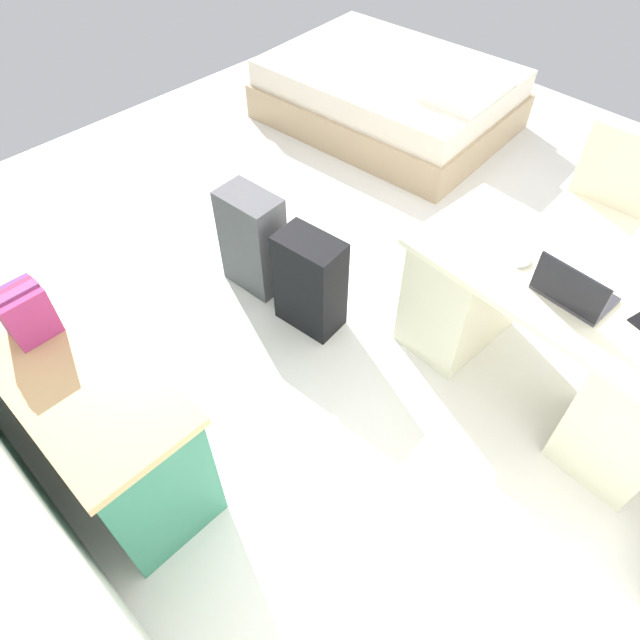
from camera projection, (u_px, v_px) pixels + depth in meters
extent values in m
plane|color=silver|center=(382.00, 260.00, 3.64)|extent=(5.69, 5.69, 0.00)
cube|color=beige|center=(571.00, 288.00, 2.46)|extent=(1.47, 0.74, 0.04)
cube|color=beige|center=(465.00, 288.00, 2.98)|extent=(0.43, 0.61, 0.70)
cylinder|color=black|center=(563.00, 281.00, 3.49)|extent=(0.52, 0.52, 0.04)
cylinder|color=black|center=(573.00, 258.00, 3.34)|extent=(0.06, 0.06, 0.42)
cube|color=beige|center=(588.00, 224.00, 3.16)|extent=(0.49, 0.49, 0.08)
cube|color=beige|center=(621.00, 169.00, 3.06)|extent=(0.44, 0.09, 0.44)
cube|color=#2D7056|center=(60.00, 377.00, 2.59)|extent=(1.76, 0.44, 0.72)
cube|color=tan|center=(28.00, 323.00, 2.30)|extent=(1.80, 0.48, 0.04)
cube|color=#275F49|center=(158.00, 418.00, 2.63)|extent=(0.67, 0.01, 0.25)
cube|color=#275F49|center=(73.00, 327.00, 3.00)|extent=(0.67, 0.01, 0.25)
cube|color=tan|center=(387.00, 106.00, 4.68)|extent=(2.00, 1.54, 0.28)
cube|color=silver|center=(390.00, 78.00, 4.50)|extent=(1.94, 1.48, 0.20)
cube|color=white|center=(467.00, 85.00, 4.10)|extent=(0.53, 0.72, 0.10)
cube|color=black|center=(310.00, 283.00, 3.08)|extent=(0.38, 0.26, 0.60)
cube|color=#4C4C51|center=(253.00, 241.00, 3.28)|extent=(0.37, 0.25, 0.64)
cube|color=#333338|center=(574.00, 293.00, 2.41)|extent=(0.32, 0.24, 0.02)
cube|color=black|center=(569.00, 288.00, 2.28)|extent=(0.31, 0.03, 0.19)
ellipsoid|color=white|center=(523.00, 261.00, 2.53)|extent=(0.07, 0.10, 0.03)
cube|color=#9B2D67|center=(32.00, 320.00, 2.14)|extent=(0.04, 0.17, 0.23)
cube|color=#823972|center=(27.00, 313.00, 2.15)|extent=(0.04, 0.17, 0.24)
cube|color=#88274F|center=(23.00, 309.00, 2.17)|extent=(0.04, 0.17, 0.22)
cube|color=#663275|center=(19.00, 305.00, 2.20)|extent=(0.03, 0.17, 0.21)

